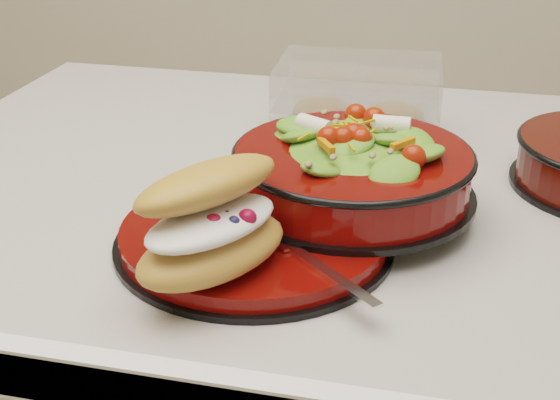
% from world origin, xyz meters
% --- Properties ---
extents(dinner_plate, '(0.26, 0.26, 0.02)m').
position_xyz_m(dinner_plate, '(-0.15, -0.17, 0.91)').
color(dinner_plate, black).
rests_on(dinner_plate, island_counter).
extents(salad_bowl, '(0.24, 0.24, 0.10)m').
position_xyz_m(salad_bowl, '(-0.08, -0.08, 0.96)').
color(salad_bowl, black).
rests_on(salad_bowl, dinner_plate).
extents(croissant, '(0.14, 0.18, 0.09)m').
position_xyz_m(croissant, '(-0.17, -0.25, 0.96)').
color(croissant, '#C57C3C').
rests_on(croissant, dinner_plate).
extents(fork, '(0.12, 0.11, 0.00)m').
position_xyz_m(fork, '(-0.08, -0.23, 0.92)').
color(fork, silver).
rests_on(fork, dinner_plate).
extents(pastry_box, '(0.21, 0.16, 0.09)m').
position_xyz_m(pastry_box, '(-0.10, 0.14, 0.95)').
color(pastry_box, white).
rests_on(pastry_box, island_counter).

